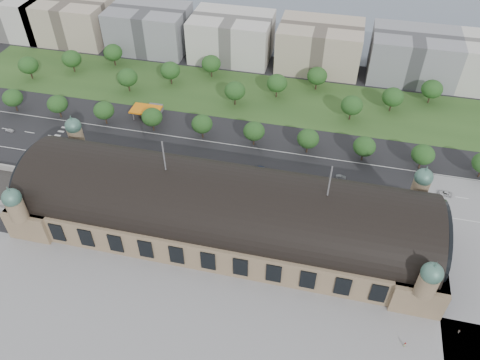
% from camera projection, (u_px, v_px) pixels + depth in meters
% --- Properties ---
extents(ground, '(900.00, 900.00, 0.00)m').
position_uv_depth(ground, '(224.00, 230.00, 173.35)').
color(ground, black).
rests_on(ground, ground).
extents(station, '(150.00, 48.40, 44.30)m').
position_uv_depth(station, '(223.00, 210.00, 166.46)').
color(station, '#856E52').
rests_on(station, ground).
extents(plaza_south, '(190.00, 48.00, 0.12)m').
position_uv_depth(plaza_south, '(219.00, 342.00, 139.83)').
color(plaza_south, gray).
rests_on(plaza_south, ground).
extents(road_slab, '(260.00, 26.00, 0.10)m').
position_uv_depth(road_slab, '(202.00, 159.00, 204.22)').
color(road_slab, black).
rests_on(road_slab, ground).
extents(grass_belt, '(300.00, 45.00, 0.10)m').
position_uv_depth(grass_belt, '(241.00, 95.00, 243.14)').
color(grass_belt, '#294B1E').
rests_on(grass_belt, ground).
extents(petrol_station, '(14.00, 13.00, 5.05)m').
position_uv_depth(petrol_station, '(151.00, 109.00, 227.73)').
color(petrol_station, orange).
rests_on(petrol_station, ground).
extents(office_0, '(45.00, 32.00, 24.00)m').
position_uv_depth(office_0, '(13.00, 14.00, 290.34)').
color(office_0, beige).
rests_on(office_0, ground).
extents(office_1, '(45.00, 32.00, 24.00)m').
position_uv_depth(office_1, '(72.00, 20.00, 283.55)').
color(office_1, tan).
rests_on(office_1, ground).
extents(office_2, '(45.00, 32.00, 24.00)m').
position_uv_depth(office_2, '(149.00, 28.00, 275.06)').
color(office_2, gray).
rests_on(office_2, ground).
extents(office_3, '(45.00, 32.00, 24.00)m').
position_uv_depth(office_3, '(232.00, 37.00, 266.58)').
color(office_3, beige).
rests_on(office_3, ground).
extents(office_4, '(45.00, 32.00, 24.00)m').
position_uv_depth(office_4, '(319.00, 46.00, 258.09)').
color(office_4, tan).
rests_on(office_4, ground).
extents(office_5, '(45.00, 32.00, 24.00)m').
position_uv_depth(office_5, '(413.00, 56.00, 249.60)').
color(office_5, gray).
rests_on(office_5, ground).
extents(tree_row_0, '(9.60, 9.60, 11.52)m').
position_uv_depth(tree_row_0, '(13.00, 98.00, 227.07)').
color(tree_row_0, '#2D2116').
rests_on(tree_row_0, ground).
extents(tree_row_1, '(9.60, 9.60, 11.52)m').
position_uv_depth(tree_row_1, '(57.00, 104.00, 223.00)').
color(tree_row_1, '#2D2116').
rests_on(tree_row_1, ground).
extents(tree_row_2, '(9.60, 9.60, 11.52)m').
position_uv_depth(tree_row_2, '(104.00, 110.00, 218.92)').
color(tree_row_2, '#2D2116').
rests_on(tree_row_2, ground).
extents(tree_row_3, '(9.60, 9.60, 11.52)m').
position_uv_depth(tree_row_3, '(152.00, 117.00, 214.85)').
color(tree_row_3, '#2D2116').
rests_on(tree_row_3, ground).
extents(tree_row_4, '(9.60, 9.60, 11.52)m').
position_uv_depth(tree_row_4, '(202.00, 124.00, 210.77)').
color(tree_row_4, '#2D2116').
rests_on(tree_row_4, ground).
extents(tree_row_5, '(9.60, 9.60, 11.52)m').
position_uv_depth(tree_row_5, '(254.00, 131.00, 206.70)').
color(tree_row_5, '#2D2116').
rests_on(tree_row_5, ground).
extents(tree_row_6, '(9.60, 9.60, 11.52)m').
position_uv_depth(tree_row_6, '(308.00, 139.00, 202.62)').
color(tree_row_6, '#2D2116').
rests_on(tree_row_6, ground).
extents(tree_row_7, '(9.60, 9.60, 11.52)m').
position_uv_depth(tree_row_7, '(364.00, 146.00, 198.55)').
color(tree_row_7, '#2D2116').
rests_on(tree_row_7, ground).
extents(tree_row_8, '(9.60, 9.60, 11.52)m').
position_uv_depth(tree_row_8, '(423.00, 155.00, 194.47)').
color(tree_row_8, '#2D2116').
rests_on(tree_row_8, ground).
extents(tree_belt_0, '(10.40, 10.40, 12.48)m').
position_uv_depth(tree_belt_0, '(28.00, 65.00, 250.04)').
color(tree_belt_0, '#2D2116').
rests_on(tree_belt_0, ground).
extents(tree_belt_1, '(10.40, 10.40, 12.48)m').
position_uv_depth(tree_belt_1, '(71.00, 59.00, 255.50)').
color(tree_belt_1, '#2D2116').
rests_on(tree_belt_1, ground).
extents(tree_belt_2, '(10.40, 10.40, 12.48)m').
position_uv_depth(tree_belt_2, '(113.00, 52.00, 260.95)').
color(tree_belt_2, '#2D2116').
rests_on(tree_belt_2, ground).
extents(tree_belt_3, '(10.40, 10.40, 12.48)m').
position_uv_depth(tree_belt_3, '(127.00, 77.00, 240.37)').
color(tree_belt_3, '#2D2116').
rests_on(tree_belt_3, ground).
extents(tree_belt_4, '(10.40, 10.40, 12.48)m').
position_uv_depth(tree_belt_4, '(170.00, 70.00, 245.82)').
color(tree_belt_4, '#2D2116').
rests_on(tree_belt_4, ground).
extents(tree_belt_5, '(10.40, 10.40, 12.48)m').
position_uv_depth(tree_belt_5, '(211.00, 64.00, 251.27)').
color(tree_belt_5, '#2D2116').
rests_on(tree_belt_5, ground).
extents(tree_belt_6, '(10.40, 10.40, 12.48)m').
position_uv_depth(tree_belt_6, '(235.00, 91.00, 230.69)').
color(tree_belt_6, '#2D2116').
rests_on(tree_belt_6, ground).
extents(tree_belt_7, '(10.40, 10.40, 12.48)m').
position_uv_depth(tree_belt_7, '(277.00, 83.00, 236.14)').
color(tree_belt_7, '#2D2116').
rests_on(tree_belt_7, ground).
extents(tree_belt_8, '(10.40, 10.40, 12.48)m').
position_uv_depth(tree_belt_8, '(317.00, 76.00, 241.59)').
color(tree_belt_8, '#2D2116').
rests_on(tree_belt_8, ground).
extents(tree_belt_9, '(10.40, 10.40, 12.48)m').
position_uv_depth(tree_belt_9, '(352.00, 105.00, 221.01)').
color(tree_belt_9, '#2D2116').
rests_on(tree_belt_9, ground).
extents(tree_belt_10, '(10.40, 10.40, 12.48)m').
position_uv_depth(tree_belt_10, '(393.00, 97.00, 226.47)').
color(tree_belt_10, '#2D2116').
rests_on(tree_belt_10, ground).
extents(tree_belt_11, '(10.40, 10.40, 12.48)m').
position_uv_depth(tree_belt_11, '(432.00, 89.00, 231.92)').
color(tree_belt_11, '#2D2116').
rests_on(tree_belt_11, ground).
extents(traffic_car_0, '(4.36, 2.11, 1.43)m').
position_uv_depth(traffic_car_0, '(9.00, 130.00, 218.68)').
color(traffic_car_0, silver).
rests_on(traffic_car_0, ground).
extents(traffic_car_1, '(4.10, 1.83, 1.31)m').
position_uv_depth(traffic_car_1, '(73.00, 138.00, 214.03)').
color(traffic_car_1, gray).
rests_on(traffic_car_1, ground).
extents(traffic_car_2, '(5.96, 3.02, 1.61)m').
position_uv_depth(traffic_car_2, '(145.00, 161.00, 201.82)').
color(traffic_car_2, black).
rests_on(traffic_car_2, ground).
extents(traffic_car_4, '(4.54, 1.84, 1.54)m').
position_uv_depth(traffic_car_4, '(259.00, 168.00, 198.55)').
color(traffic_car_4, '#1B2C4E').
rests_on(traffic_car_4, ground).
extents(traffic_car_5, '(4.11, 1.45, 1.35)m').
position_uv_depth(traffic_car_5, '(341.00, 177.00, 194.25)').
color(traffic_car_5, slate).
rests_on(traffic_car_5, ground).
extents(traffic_car_6, '(5.58, 2.62, 1.54)m').
position_uv_depth(traffic_car_6, '(445.00, 193.00, 186.77)').
color(traffic_car_6, silver).
rests_on(traffic_car_6, ground).
extents(parked_car_0, '(3.88, 3.46, 1.28)m').
position_uv_depth(parked_car_0, '(89.00, 162.00, 201.62)').
color(parked_car_0, black).
rests_on(parked_car_0, ground).
extents(parked_car_1, '(6.28, 4.77, 1.59)m').
position_uv_depth(parked_car_1, '(115.00, 171.00, 197.03)').
color(parked_car_1, '#9B2B13').
rests_on(parked_car_1, ground).
extents(parked_car_2, '(5.62, 4.07, 1.51)m').
position_uv_depth(parked_car_2, '(88.00, 166.00, 199.47)').
color(parked_car_2, '#191741').
rests_on(parked_car_2, ground).
extents(parked_car_3, '(5.05, 4.01, 1.61)m').
position_uv_depth(parked_car_3, '(161.00, 171.00, 196.62)').
color(parked_car_3, '#595C61').
rests_on(parked_car_3, ground).
extents(parked_car_4, '(4.50, 3.20, 1.41)m').
position_uv_depth(parked_car_4, '(167.00, 173.00, 196.00)').
color(parked_car_4, silver).
rests_on(parked_car_4, ground).
extents(parked_car_5, '(5.94, 4.58, 1.50)m').
position_uv_depth(parked_car_5, '(176.00, 181.00, 192.43)').
color(parked_car_5, gray).
rests_on(parked_car_5, ground).
extents(parked_car_6, '(5.99, 5.11, 1.65)m').
position_uv_depth(parked_car_6, '(193.00, 183.00, 191.16)').
color(parked_car_6, black).
rests_on(parked_car_6, ground).
extents(bus_west, '(12.00, 2.90, 3.34)m').
position_uv_depth(bus_west, '(232.00, 178.00, 192.34)').
color(bus_west, red).
rests_on(bus_west, ground).
extents(bus_mid, '(12.24, 3.53, 3.37)m').
position_uv_depth(bus_mid, '(245.00, 178.00, 192.28)').
color(bus_mid, silver).
rests_on(bus_mid, ground).
extents(bus_east, '(11.40, 2.98, 3.16)m').
position_uv_depth(bus_east, '(339.00, 186.00, 188.56)').
color(bus_east, silver).
rests_on(bus_east, ground).
extents(pedestrian_0, '(1.05, 0.85, 1.88)m').
position_uv_depth(pedestrian_0, '(405.00, 344.00, 138.31)').
color(pedestrian_0, gray).
rests_on(pedestrian_0, ground).
extents(pedestrian_2, '(0.69, 0.98, 1.84)m').
position_uv_depth(pedestrian_2, '(459.00, 331.00, 141.55)').
color(pedestrian_2, gray).
rests_on(pedestrian_2, ground).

